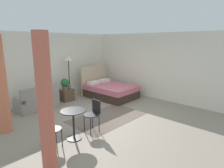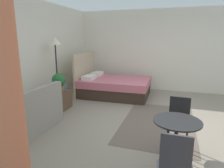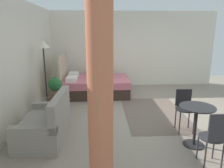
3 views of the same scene
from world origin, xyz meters
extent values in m
cube|color=gray|center=(0.00, 0.00, -0.01)|extent=(8.86, 9.17, 0.02)
cube|color=silver|center=(0.00, 3.09, 1.38)|extent=(8.86, 0.12, 2.77)
cube|color=silver|center=(2.93, 0.00, 1.38)|extent=(0.12, 6.17, 2.77)
cube|color=#66564C|center=(-0.08, -0.12, 0.00)|extent=(2.41, 1.49, 0.01)
cube|color=#38281E|center=(1.69, 1.39, 0.17)|extent=(1.55, 2.10, 0.33)
cube|color=#C66675|center=(1.69, 1.39, 0.44)|extent=(1.59, 2.14, 0.22)
cube|color=tan|center=(1.66, 2.45, 0.67)|extent=(1.56, 0.10, 1.33)
cube|color=white|center=(1.34, 2.13, 0.61)|extent=(0.55, 0.33, 0.12)
cube|color=white|center=(2.00, 2.15, 0.61)|extent=(0.55, 0.33, 0.12)
cube|color=gray|center=(-1.24, 2.34, 0.20)|extent=(1.38, 0.83, 0.39)
cube|color=gray|center=(-1.25, 2.01, 0.64)|extent=(1.36, 0.17, 0.50)
cube|color=gray|center=(-0.63, 2.33, 0.46)|extent=(0.16, 0.81, 0.13)
cube|color=brown|center=(0.07, 2.37, 0.24)|extent=(0.50, 0.36, 0.49)
cylinder|color=brown|center=(-0.03, 2.35, 0.57)|extent=(0.24, 0.24, 0.16)
sphere|color=#235B2D|center=(-0.03, 2.35, 0.79)|extent=(0.34, 0.34, 0.34)
cylinder|color=slate|center=(0.19, 2.35, 0.56)|extent=(0.13, 0.13, 0.15)
cylinder|color=black|center=(0.42, 2.69, 0.01)|extent=(0.25, 0.25, 0.02)
cylinder|color=black|center=(0.42, 2.69, 0.83)|extent=(0.04, 0.04, 1.61)
cone|color=beige|center=(0.42, 2.69, 1.73)|extent=(0.34, 0.34, 0.19)
cylinder|color=black|center=(-1.66, -0.47, 0.37)|extent=(0.05, 0.05, 0.74)
cylinder|color=black|center=(-1.66, -0.47, 0.75)|extent=(0.62, 0.62, 0.02)
cylinder|color=#2D2D33|center=(-2.22, -0.47, 0.46)|extent=(0.39, 0.39, 0.02)
cube|color=#2D2D33|center=(-2.38, -0.46, 0.69)|extent=(0.03, 0.31, 0.44)
cylinder|color=black|center=(-1.23, -0.35, 0.24)|extent=(0.02, 0.02, 0.48)
cylinder|color=black|center=(-1.25, -0.64, 0.24)|extent=(0.02, 0.02, 0.48)
cylinder|color=black|center=(-0.95, -0.37, 0.24)|extent=(0.02, 0.02, 0.48)
cylinder|color=black|center=(-0.96, -0.65, 0.24)|extent=(0.02, 0.02, 0.48)
cylinder|color=black|center=(-1.10, -0.50, 0.49)|extent=(0.43, 0.43, 0.02)
cube|color=black|center=(-0.92, -0.51, 0.68)|extent=(0.05, 0.33, 0.37)
cylinder|color=#D1704C|center=(-2.68, 1.23, 1.30)|extent=(0.31, 0.31, 2.60)
camera|label=1|loc=(-4.26, -4.21, 2.41)|focal=30.73mm
camera|label=2|loc=(-4.21, -0.41, 1.80)|focal=31.86mm
camera|label=3|loc=(-5.07, 1.22, 2.04)|focal=33.71mm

